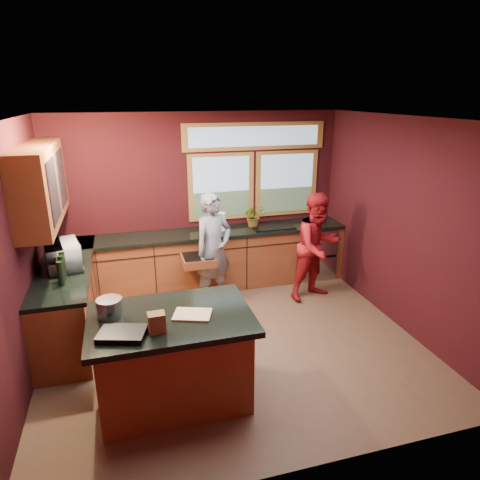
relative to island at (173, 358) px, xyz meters
name	(u,v)px	position (x,y,z in m)	size (l,w,h in m)	color
floor	(233,342)	(0.83, 0.83, -0.48)	(4.50, 4.50, 0.00)	brown
room_shell	(174,199)	(0.23, 1.16, 1.32)	(4.52, 4.02, 2.71)	black
back_counter	(217,258)	(1.03, 2.53, -0.01)	(4.50, 0.64, 0.93)	maroon
left_counter	(68,298)	(-1.12, 1.68, -0.01)	(0.64, 2.30, 0.93)	maroon
island	(173,358)	(0.00, 0.00, 0.00)	(1.55, 1.05, 0.95)	maroon
person_grey	(214,250)	(0.85, 1.98, 0.35)	(0.60, 0.40, 1.66)	slate
person_red	(317,247)	(2.36, 1.74, 0.33)	(0.79, 0.61, 1.62)	maroon
microwave	(63,255)	(-1.09, 1.58, 0.61)	(0.58, 0.39, 0.32)	#999999
potted_plant	(254,216)	(1.65, 2.58, 0.63)	(0.32, 0.28, 0.36)	#999999
paper_towel	(222,222)	(1.11, 2.53, 0.59)	(0.12, 0.12, 0.28)	white
cutting_board	(192,315)	(0.20, -0.05, 0.48)	(0.35, 0.25, 0.02)	tan
stock_pot	(110,308)	(-0.55, 0.15, 0.56)	(0.24, 0.24, 0.18)	#A9A9AE
paper_bag	(157,322)	(-0.15, -0.25, 0.56)	(0.15, 0.12, 0.18)	brown
black_tray	(122,334)	(-0.45, -0.25, 0.49)	(0.40, 0.28, 0.05)	black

